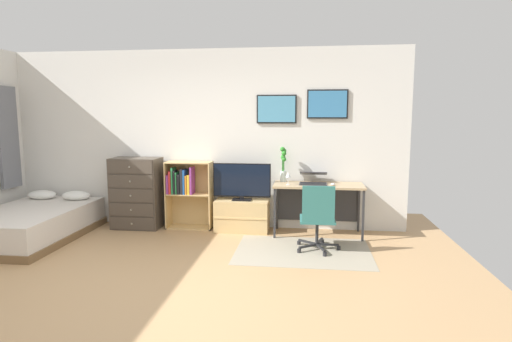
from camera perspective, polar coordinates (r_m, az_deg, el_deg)
The scene contains 14 objects.
ground_plane at distance 4.43m, azimuth -14.97°, elevation -15.31°, with size 7.20×7.20×0.00m, color tan.
wall_back_with_posters at distance 6.40m, azimuth -7.06°, elevation 4.44°, with size 6.12×0.09×2.70m.
area_rug at distance 5.36m, azimuth 6.51°, elevation -10.94°, with size 1.70×1.20×0.01m, color #9E937F.
bed at distance 6.59m, azimuth -28.60°, elevation -6.35°, with size 1.30×1.94×0.55m.
dresser at distance 6.56m, azimuth -16.16°, elevation -2.93°, with size 0.72×0.46×1.08m.
bookshelf at distance 6.35m, azimuth -9.67°, elevation -2.50°, with size 0.69×0.30×1.02m.
tv_stand at distance 6.19m, azimuth -1.92°, elevation -6.14°, with size 0.79×0.41×0.47m.
television at distance 6.07m, azimuth -1.98°, elevation -1.52°, with size 0.85×0.16×0.55m.
desk at distance 6.04m, azimuth 8.58°, elevation -3.00°, with size 1.27×0.55×0.74m.
office_chair at distance 5.25m, azimuth 8.52°, elevation -6.20°, with size 0.56×0.58×0.86m.
laptop at distance 5.99m, azimuth 7.92°, elevation -1.07°, with size 0.40×0.43×0.17m.
computer_mouse at distance 5.87m, azimuth 10.57°, elevation -1.81°, with size 0.06×0.10×0.03m, color silver.
bamboo_vase at distance 6.08m, azimuth 3.81°, elevation 1.00°, with size 0.10×0.10×0.52m.
wine_glass at distance 5.83m, azimuth 4.47°, elevation -0.60°, with size 0.07×0.07×0.18m.
Camera 1 is at (1.58, -3.77, 1.71)m, focal length 28.93 mm.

